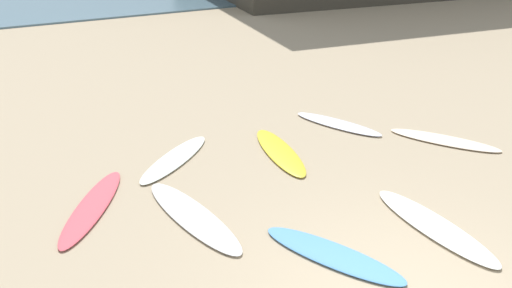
{
  "coord_description": "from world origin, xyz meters",
  "views": [
    {
      "loc": [
        -3.87,
        -3.2,
        4.51
      ],
      "look_at": [
        0.21,
        4.55,
        0.3
      ],
      "focal_mm": 34.59,
      "sensor_mm": 36.0,
      "label": 1
    }
  ],
  "objects_px": {
    "surfboard_0": "(434,225)",
    "surfboard_6": "(332,255)",
    "surfboard_3": "(192,216)",
    "surfboard_7": "(444,140)",
    "surfboard_8": "(175,159)",
    "surfboard_1": "(92,206)",
    "surfboard_4": "(338,124)",
    "surfboard_5": "(280,151)"
  },
  "relations": [
    {
      "from": "surfboard_0",
      "to": "surfboard_7",
      "type": "xyz_separation_m",
      "value": [
        2.56,
        2.2,
        -0.01
      ]
    },
    {
      "from": "surfboard_4",
      "to": "surfboard_5",
      "type": "bearing_deg",
      "value": -6.95
    },
    {
      "from": "surfboard_8",
      "to": "surfboard_6",
      "type": "bearing_deg",
      "value": -24.34
    },
    {
      "from": "surfboard_8",
      "to": "surfboard_1",
      "type": "bearing_deg",
      "value": -99.38
    },
    {
      "from": "surfboard_0",
      "to": "surfboard_8",
      "type": "relative_size",
      "value": 1.06
    },
    {
      "from": "surfboard_1",
      "to": "surfboard_3",
      "type": "relative_size",
      "value": 0.92
    },
    {
      "from": "surfboard_4",
      "to": "surfboard_8",
      "type": "distance_m",
      "value": 3.88
    },
    {
      "from": "surfboard_7",
      "to": "surfboard_8",
      "type": "relative_size",
      "value": 1.02
    },
    {
      "from": "surfboard_1",
      "to": "surfboard_6",
      "type": "xyz_separation_m",
      "value": [
        2.79,
        -2.89,
        0.0
      ]
    },
    {
      "from": "surfboard_5",
      "to": "surfboard_7",
      "type": "distance_m",
      "value": 3.57
    },
    {
      "from": "surfboard_1",
      "to": "surfboard_0",
      "type": "bearing_deg",
      "value": -1.15
    },
    {
      "from": "surfboard_0",
      "to": "surfboard_6",
      "type": "bearing_deg",
      "value": -6.67
    },
    {
      "from": "surfboard_0",
      "to": "surfboard_8",
      "type": "height_order",
      "value": "surfboard_0"
    },
    {
      "from": "surfboard_0",
      "to": "surfboard_3",
      "type": "relative_size",
      "value": 0.92
    },
    {
      "from": "surfboard_6",
      "to": "surfboard_7",
      "type": "xyz_separation_m",
      "value": [
        4.37,
        2.04,
        0.0
      ]
    },
    {
      "from": "surfboard_0",
      "to": "surfboard_6",
      "type": "xyz_separation_m",
      "value": [
        -1.81,
        0.16,
        -0.01
      ]
    },
    {
      "from": "surfboard_1",
      "to": "surfboard_5",
      "type": "bearing_deg",
      "value": 36.98
    },
    {
      "from": "surfboard_5",
      "to": "surfboard_8",
      "type": "xyz_separation_m",
      "value": [
        -1.99,
        0.7,
        -0.0
      ]
    },
    {
      "from": "surfboard_3",
      "to": "surfboard_7",
      "type": "height_order",
      "value": "surfboard_3"
    },
    {
      "from": "surfboard_8",
      "to": "surfboard_5",
      "type": "bearing_deg",
      "value": 31.85
    },
    {
      "from": "surfboard_0",
      "to": "surfboard_5",
      "type": "distance_m",
      "value": 3.45
    },
    {
      "from": "surfboard_7",
      "to": "surfboard_3",
      "type": "bearing_deg",
      "value": 148.24
    },
    {
      "from": "surfboard_3",
      "to": "surfboard_4",
      "type": "xyz_separation_m",
      "value": [
        4.3,
        1.94,
        0.0
      ]
    },
    {
      "from": "surfboard_7",
      "to": "surfboard_8",
      "type": "xyz_separation_m",
      "value": [
        -5.37,
        1.86,
        0.0
      ]
    },
    {
      "from": "surfboard_0",
      "to": "surfboard_6",
      "type": "distance_m",
      "value": 1.82
    },
    {
      "from": "surfboard_8",
      "to": "surfboard_3",
      "type": "bearing_deg",
      "value": -50.29
    },
    {
      "from": "surfboard_1",
      "to": "surfboard_3",
      "type": "height_order",
      "value": "surfboard_3"
    },
    {
      "from": "surfboard_7",
      "to": "surfboard_8",
      "type": "height_order",
      "value": "surfboard_8"
    },
    {
      "from": "surfboard_0",
      "to": "surfboard_4",
      "type": "xyz_separation_m",
      "value": [
        1.07,
        3.95,
        -0.0
      ]
    },
    {
      "from": "surfboard_0",
      "to": "surfboard_3",
      "type": "bearing_deg",
      "value": -33.6
    },
    {
      "from": "surfboard_3",
      "to": "surfboard_0",
      "type": "bearing_deg",
      "value": -42.52
    },
    {
      "from": "surfboard_4",
      "to": "surfboard_6",
      "type": "height_order",
      "value": "surfboard_4"
    },
    {
      "from": "surfboard_0",
      "to": "surfboard_7",
      "type": "distance_m",
      "value": 3.37
    },
    {
      "from": "surfboard_4",
      "to": "surfboard_5",
      "type": "height_order",
      "value": "surfboard_4"
    },
    {
      "from": "surfboard_0",
      "to": "surfboard_3",
      "type": "height_order",
      "value": "surfboard_0"
    },
    {
      "from": "surfboard_6",
      "to": "surfboard_7",
      "type": "bearing_deg",
      "value": -2.33
    },
    {
      "from": "surfboard_1",
      "to": "surfboard_3",
      "type": "xyz_separation_m",
      "value": [
        1.37,
        -1.04,
        0.0
      ]
    },
    {
      "from": "surfboard_3",
      "to": "surfboard_4",
      "type": "bearing_deg",
      "value": 13.73
    },
    {
      "from": "surfboard_1",
      "to": "surfboard_4",
      "type": "bearing_deg",
      "value": 41.46
    },
    {
      "from": "surfboard_4",
      "to": "surfboard_8",
      "type": "bearing_deg",
      "value": -26.1
    },
    {
      "from": "surfboard_3",
      "to": "surfboard_7",
      "type": "relative_size",
      "value": 1.13
    },
    {
      "from": "surfboard_6",
      "to": "surfboard_3",
      "type": "bearing_deg",
      "value": 100.07
    }
  ]
}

